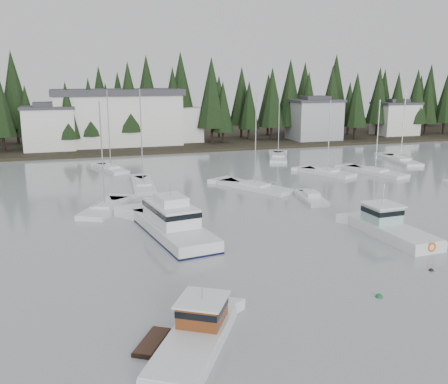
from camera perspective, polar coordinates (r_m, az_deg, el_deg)
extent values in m
plane|color=gray|center=(27.96, 18.93, -17.70)|extent=(260.00, 260.00, 0.00)
cube|color=black|center=(117.73, -10.18, 6.16)|extent=(240.00, 54.00, 1.00)
cube|color=silver|center=(98.45, -19.35, 6.77)|extent=(9.00, 7.00, 7.50)
cube|color=#38383D|center=(98.13, -19.53, 9.08)|extent=(9.54, 7.42, 0.50)
cube|color=#38383D|center=(98.10, -19.56, 9.43)|extent=(4.95, 3.85, 0.80)
cube|color=#999EA0|center=(109.96, 10.25, 8.03)|extent=(10.00, 8.00, 8.00)
cube|color=#38383D|center=(109.68, 10.34, 10.24)|extent=(10.60, 8.48, 0.50)
cube|color=#38383D|center=(109.65, 10.35, 10.55)|extent=(5.50, 4.40, 0.80)
cube|color=silver|center=(123.39, 18.97, 7.84)|extent=(9.00, 7.00, 7.00)
cube|color=#38383D|center=(123.14, 19.10, 9.57)|extent=(9.54, 7.42, 0.50)
cube|color=#38383D|center=(123.11, 19.13, 9.85)|extent=(4.95, 3.85, 0.80)
cube|color=silver|center=(101.78, -11.98, 8.12)|extent=(24.00, 10.00, 10.00)
cube|color=#38383D|center=(101.47, -12.13, 11.10)|extent=(25.00, 11.00, 1.20)
cube|color=silver|center=(105.73, -5.52, 7.70)|extent=(10.00, 8.00, 7.00)
cube|color=silver|center=(27.40, -3.49, -17.39)|extent=(6.75, 8.58, 1.21)
cube|color=silver|center=(27.08, -3.51, -16.21)|extent=(6.62, 8.40, 0.11)
cube|color=#4B220F|center=(28.18, -2.48, -13.45)|extent=(3.26, 3.33, 1.30)
cube|color=white|center=(27.87, -2.50, -12.17)|extent=(3.67, 3.76, 0.11)
cube|color=black|center=(28.06, -2.49, -12.98)|extent=(3.33, 3.40, 0.37)
cylinder|color=#A5A8AD|center=(27.55, -2.51, -10.69)|extent=(0.08, 0.08, 1.49)
cube|color=black|center=(28.17, -8.20, -16.92)|extent=(2.51, 3.11, 0.51)
cube|color=silver|center=(45.19, -5.76, -4.72)|extent=(5.74, 13.07, 1.84)
cube|color=black|center=(45.24, -5.76, -4.88)|extent=(5.79, 13.14, 0.25)
cube|color=white|center=(45.25, -6.10, -2.35)|extent=(4.14, 6.97, 1.66)
cube|color=black|center=(45.15, -6.11, -1.86)|extent=(4.23, 7.04, 0.46)
cube|color=white|center=(44.95, -6.13, -0.87)|extent=(2.80, 3.60, 0.75)
cylinder|color=#A5A8AD|center=(44.73, -6.16, 0.27)|extent=(0.10, 0.10, 1.26)
cube|color=silver|center=(46.79, 18.84, -4.83)|extent=(3.60, 9.30, 1.49)
cube|color=silver|center=(46.56, 18.91, -3.89)|extent=(3.53, 9.12, 0.14)
cube|color=#91BDB1|center=(47.72, 17.61, -2.38)|extent=(2.75, 2.86, 1.61)
cube|color=white|center=(47.50, 17.68, -1.38)|extent=(3.09, 3.24, 0.14)
cube|color=black|center=(47.63, 17.64, -2.01)|extent=(2.81, 2.91, 0.46)
cylinder|color=#A5A8AD|center=(47.28, 17.76, -0.24)|extent=(0.08, 0.08, 1.83)
torus|color=#F2590C|center=(43.38, 22.67, -5.85)|extent=(0.81, 0.20, 0.80)
cube|color=silver|center=(64.99, -9.21, 0.54)|extent=(3.48, 10.47, 1.05)
cube|color=white|center=(64.85, -9.23, 1.10)|extent=(2.13, 3.64, 0.30)
cylinder|color=#A5A8AD|center=(63.91, -9.42, 6.19)|extent=(0.14, 0.14, 11.85)
cube|color=silver|center=(88.27, 19.51, 3.28)|extent=(4.95, 11.05, 1.05)
cube|color=white|center=(88.17, 19.54, 3.70)|extent=(2.69, 3.96, 0.30)
cylinder|color=#A5A8AD|center=(87.50, 19.82, 7.27)|extent=(0.14, 0.14, 11.30)
cube|color=silver|center=(74.13, 11.71, 2.00)|extent=(6.17, 8.71, 1.05)
cube|color=white|center=(74.01, 11.73, 2.49)|extent=(3.07, 3.41, 0.30)
cylinder|color=#A5A8AD|center=(73.28, 11.91, 6.28)|extent=(0.14, 0.14, 10.11)
cube|color=silver|center=(63.38, 3.55, 0.37)|extent=(7.67, 10.72, 1.05)
cube|color=white|center=(63.24, 3.56, 0.94)|extent=(3.56, 4.16, 0.30)
cylinder|color=#A5A8AD|center=(62.30, 3.63, 5.98)|extent=(0.14, 0.14, 11.45)
cube|color=silver|center=(77.40, -12.79, 2.41)|extent=(4.79, 9.01, 1.05)
cube|color=white|center=(77.28, -12.81, 2.88)|extent=(2.48, 3.31, 0.30)
cylinder|color=#A5A8AD|center=(76.51, -13.02, 7.02)|extent=(0.14, 0.14, 11.47)
cube|color=silver|center=(76.37, 16.87, 2.03)|extent=(5.62, 10.34, 1.05)
cube|color=white|center=(76.25, 16.90, 2.50)|extent=(2.93, 3.81, 0.30)
cylinder|color=#A5A8AD|center=(75.54, 17.15, 6.20)|extent=(0.14, 0.14, 10.15)
cube|color=silver|center=(86.92, 6.19, 3.82)|extent=(6.76, 10.89, 1.05)
cube|color=white|center=(86.82, 6.20, 4.24)|extent=(3.23, 4.10, 0.30)
cylinder|color=#A5A8AD|center=(86.17, 6.29, 7.62)|extent=(0.14, 0.14, 10.53)
cube|color=silver|center=(54.69, -13.42, -2.05)|extent=(6.42, 9.04, 1.05)
cube|color=white|center=(54.53, -13.46, -1.40)|extent=(3.12, 3.53, 0.30)
cylinder|color=#A5A8AD|center=(53.47, -13.76, 4.16)|extent=(0.14, 0.14, 10.95)
cube|color=silver|center=(58.18, 9.95, -0.90)|extent=(3.24, 6.92, 0.90)
cube|color=white|center=(58.01, 9.98, -0.23)|extent=(1.82, 2.34, 0.55)
sphere|color=#145933|center=(34.54, 17.29, -11.40)|extent=(0.47, 0.47, 0.47)
sphere|color=black|center=(40.16, 22.59, -8.30)|extent=(0.37, 0.37, 0.37)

